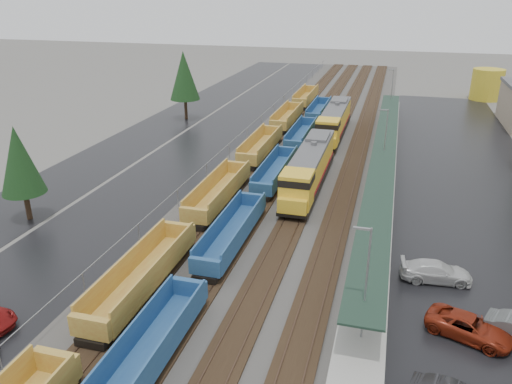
# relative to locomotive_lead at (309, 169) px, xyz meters

# --- Properties ---
(ballast_strip) EXTENTS (20.00, 160.00, 0.08)m
(ballast_strip) POSITION_rel_locomotive_lead_xyz_m (-2.00, 15.53, -2.32)
(ballast_strip) COLOR #302D2B
(ballast_strip) RESTS_ON ground
(trackbed) EXTENTS (14.60, 160.00, 0.22)m
(trackbed) POSITION_rel_locomotive_lead_xyz_m (-2.00, 15.53, -2.21)
(trackbed) COLOR black
(trackbed) RESTS_ON ground
(west_parking_lot) EXTENTS (10.00, 160.00, 0.02)m
(west_parking_lot) POSITION_rel_locomotive_lead_xyz_m (-17.00, 15.53, -2.35)
(west_parking_lot) COLOR black
(west_parking_lot) RESTS_ON ground
(west_road) EXTENTS (9.00, 160.00, 0.02)m
(west_road) POSITION_rel_locomotive_lead_xyz_m (-27.00, 15.53, -2.35)
(west_road) COLOR black
(west_road) RESTS_ON ground
(east_commuter_lot) EXTENTS (16.00, 100.00, 0.02)m
(east_commuter_lot) POSITION_rel_locomotive_lead_xyz_m (17.00, 5.53, -2.35)
(east_commuter_lot) COLOR black
(east_commuter_lot) RESTS_ON ground
(station_platform) EXTENTS (3.00, 80.00, 8.00)m
(station_platform) POSITION_rel_locomotive_lead_xyz_m (7.50, 5.54, -1.63)
(station_platform) COLOR #9E9B93
(station_platform) RESTS_ON ground
(chainlink_fence) EXTENTS (0.08, 160.04, 2.02)m
(chainlink_fence) POSITION_rel_locomotive_lead_xyz_m (-11.50, 13.97, -0.75)
(chainlink_fence) COLOR gray
(chainlink_fence) RESTS_ON ground
(distant_hills) EXTENTS (301.00, 140.00, 25.20)m
(distant_hills) POSITION_rel_locomotive_lead_xyz_m (42.79, 166.21, -2.36)
(distant_hills) COLOR #485542
(distant_hills) RESTS_ON ground
(tree_west_near) EXTENTS (3.96, 3.96, 9.00)m
(tree_west_near) POSITION_rel_locomotive_lead_xyz_m (-24.00, -14.47, 3.46)
(tree_west_near) COLOR #332316
(tree_west_near) RESTS_ON ground
(tree_west_far) EXTENTS (4.84, 4.84, 11.00)m
(tree_west_far) POSITION_rel_locomotive_lead_xyz_m (-25.00, 25.53, 4.76)
(tree_west_far) COLOR #332316
(tree_west_far) RESTS_ON ground
(locomotive_lead) EXTENTS (2.96, 19.53, 4.42)m
(locomotive_lead) POSITION_rel_locomotive_lead_xyz_m (0.00, 0.00, 0.00)
(locomotive_lead) COLOR black
(locomotive_lead) RESTS_ON ground
(locomotive_trail) EXTENTS (2.96, 19.53, 4.42)m
(locomotive_trail) POSITION_rel_locomotive_lead_xyz_m (0.00, 21.00, 0.00)
(locomotive_trail) COLOR black
(locomotive_trail) RESTS_ON ground
(well_string_yellow) EXTENTS (2.68, 111.36, 2.38)m
(well_string_yellow) POSITION_rel_locomotive_lead_xyz_m (-8.00, -6.23, -1.18)
(well_string_yellow) COLOR #B07631
(well_string_yellow) RESTS_ON ground
(well_string_blue) EXTENTS (2.46, 107.39, 2.18)m
(well_string_blue) POSITION_rel_locomotive_lead_xyz_m (-4.00, -14.17, -1.25)
(well_string_blue) COLOR navy
(well_string_blue) RESTS_ON ground
(storage_tank) EXTENTS (5.89, 5.89, 5.89)m
(storage_tank) POSITION_rel_locomotive_lead_xyz_m (25.03, 55.62, 0.58)
(storage_tank) COLOR gold
(storage_tank) RESTS_ON ground
(parked_car_east_b) EXTENTS (4.15, 5.72, 1.45)m
(parked_car_east_b) POSITION_rel_locomotive_lead_xyz_m (13.91, -21.79, -1.64)
(parked_car_east_b) COLOR maroon
(parked_car_east_b) RESTS_ON ground
(parked_car_east_c) EXTENTS (2.62, 5.34, 1.49)m
(parked_car_east_c) POSITION_rel_locomotive_lead_xyz_m (12.26, -15.51, -1.62)
(parked_car_east_c) COLOR silver
(parked_car_east_c) RESTS_ON ground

